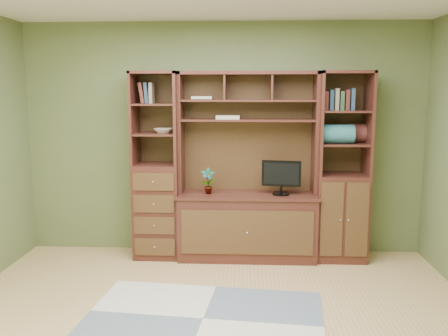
# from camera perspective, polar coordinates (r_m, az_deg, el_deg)

# --- Properties ---
(room) EXTENTS (4.60, 4.10, 2.64)m
(room) POSITION_cam_1_polar(r_m,az_deg,el_deg) (3.41, -1.74, 0.09)
(room) COLOR tan
(room) RESTS_ON ground
(center_hutch) EXTENTS (1.54, 0.53, 2.05)m
(center_hutch) POSITION_cam_1_polar(r_m,az_deg,el_deg) (5.15, 2.85, 0.11)
(center_hutch) COLOR #461F18
(center_hutch) RESTS_ON ground
(left_tower) EXTENTS (0.50, 0.45, 2.05)m
(left_tower) POSITION_cam_1_polar(r_m,az_deg,el_deg) (5.29, -8.06, 0.26)
(left_tower) COLOR #461F18
(left_tower) RESTS_ON ground
(right_tower) EXTENTS (0.55, 0.45, 2.05)m
(right_tower) POSITION_cam_1_polar(r_m,az_deg,el_deg) (5.30, 14.01, 0.09)
(right_tower) COLOR #461F18
(right_tower) RESTS_ON ground
(rug) EXTENTS (2.06, 1.48, 0.01)m
(rug) POSITION_cam_1_polar(r_m,az_deg,el_deg) (4.05, -2.53, -17.71)
(rug) COLOR #AAAFB0
(rug) RESTS_ON ground
(monitor) EXTENTS (0.45, 0.25, 0.51)m
(monitor) POSITION_cam_1_polar(r_m,az_deg,el_deg) (5.14, 6.92, -0.40)
(monitor) COLOR black
(monitor) RESTS_ON center_hutch
(orchid) EXTENTS (0.15, 0.10, 0.29)m
(orchid) POSITION_cam_1_polar(r_m,az_deg,el_deg) (5.16, -1.96, -1.58)
(orchid) COLOR #A86038
(orchid) RESTS_ON center_hutch
(magazines) EXTENTS (0.25, 0.19, 0.04)m
(magazines) POSITION_cam_1_polar(r_m,az_deg,el_deg) (5.19, 0.47, 6.13)
(magazines) COLOR beige
(magazines) RESTS_ON center_hutch
(bowl) EXTENTS (0.20, 0.20, 0.05)m
(bowl) POSITION_cam_1_polar(r_m,az_deg,el_deg) (5.23, -7.29, 4.48)
(bowl) COLOR silver
(bowl) RESTS_ON left_tower
(blanket_teal) EXTENTS (0.35, 0.20, 0.20)m
(blanket_teal) POSITION_cam_1_polar(r_m,az_deg,el_deg) (5.19, 13.43, 4.01)
(blanket_teal) COLOR #2D6D76
(blanket_teal) RESTS_ON right_tower
(blanket_red) EXTENTS (0.36, 0.20, 0.20)m
(blanket_red) POSITION_cam_1_polar(r_m,az_deg,el_deg) (5.35, 15.23, 4.08)
(blanket_red) COLOR brown
(blanket_red) RESTS_ON right_tower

